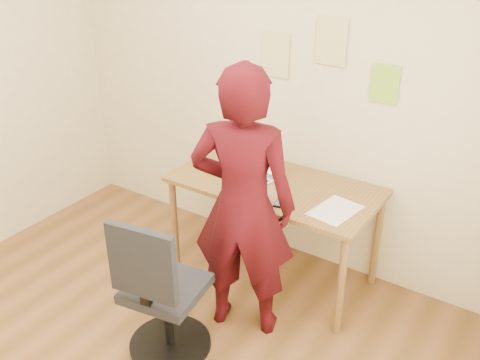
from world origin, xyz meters
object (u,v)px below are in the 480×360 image
Objects in this scene: desk at (274,195)px; phone at (281,202)px; office_chair at (161,299)px; laptop at (256,170)px; person at (243,206)px.

desk is 0.29m from phone.
desk is 9.75× the size of phone.
desk is at bearing 118.32° from phone.
office_chair is at bearing -97.53° from desk.
laptop is at bearing 173.63° from desk.
laptop is 0.40m from phone.
person is at bearing -79.79° from desk.
person is (0.25, -0.56, 0.07)m from laptop.
office_chair reaches higher than phone.
office_chair is (-0.14, -1.04, -0.25)m from desk.
phone is 0.94m from office_chair.
desk is at bearing 6.86° from laptop.
phone is at bearing -21.54° from laptop.
office_chair reaches higher than desk.
person reaches higher than desk.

